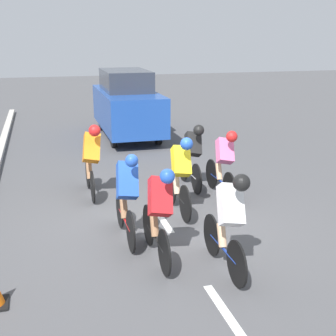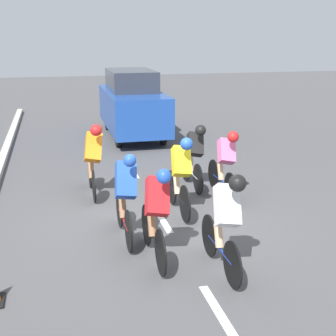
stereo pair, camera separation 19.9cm
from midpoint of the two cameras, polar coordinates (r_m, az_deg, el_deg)
ground_plane at (r=8.56m, az=0.03°, el=-6.41°), size 60.00×60.00×0.00m
lane_stripe_near at (r=5.97m, az=7.46°, el=-17.41°), size 0.12×1.40×0.01m
lane_stripe_mid at (r=8.68m, az=-0.17°, el=-6.07°), size 0.12×1.40×0.01m
lane_stripe_far at (r=11.64m, az=-3.90°, el=-0.25°), size 0.12×1.40×0.01m
cyclist_red at (r=6.84m, az=-0.63°, el=-5.31°), size 0.41×1.67×1.49m
cyclist_white at (r=6.55m, az=7.91°, el=-6.17°), size 0.41×1.61×1.52m
cyclist_yellow at (r=8.62m, az=2.18°, el=-0.62°), size 0.39×1.65×1.52m
cyclist_orange at (r=9.71m, az=-8.55°, el=1.34°), size 0.42×1.62×1.55m
cyclist_pink at (r=9.60m, az=7.58°, el=0.80°), size 0.41×1.65×1.44m
cyclist_blue at (r=7.55m, az=-4.49°, el=-3.22°), size 0.39×1.66×1.52m
cyclist_black at (r=10.09m, az=3.79°, el=1.71°), size 0.41×1.63×1.45m
support_car at (r=15.29m, az=-3.99°, el=7.81°), size 1.70×4.32×2.14m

